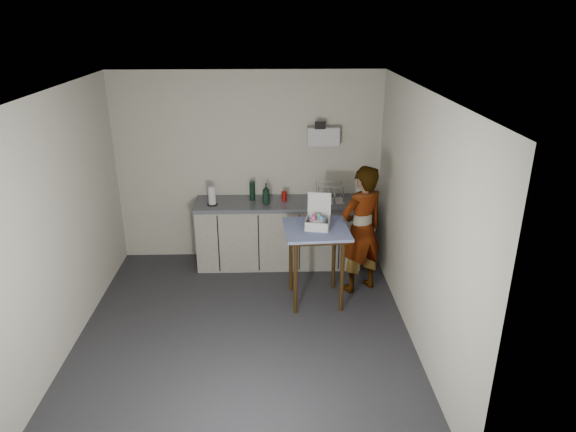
{
  "coord_description": "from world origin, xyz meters",
  "views": [
    {
      "loc": [
        0.33,
        -4.76,
        3.28
      ],
      "look_at": [
        0.49,
        0.45,
        1.2
      ],
      "focal_mm": 32.0,
      "sensor_mm": 36.0,
      "label": 1
    }
  ],
  "objects_px": {
    "soap_bottle": "(266,194)",
    "dish_rack": "(329,198)",
    "standing_man": "(361,230)",
    "paper_towel": "(212,196)",
    "bakery_box": "(318,220)",
    "kitchen_counter": "(279,235)",
    "soda_can": "(284,196)",
    "dark_bottle": "(252,191)",
    "side_table": "(316,238)"
  },
  "relations": [
    {
      "from": "soap_bottle",
      "to": "dish_rack",
      "type": "bearing_deg",
      "value": 3.13
    },
    {
      "from": "standing_man",
      "to": "dish_rack",
      "type": "distance_m",
      "value": 0.81
    },
    {
      "from": "paper_towel",
      "to": "bakery_box",
      "type": "relative_size",
      "value": 0.67
    },
    {
      "from": "bakery_box",
      "to": "soap_bottle",
      "type": "bearing_deg",
      "value": 135.14
    },
    {
      "from": "paper_towel",
      "to": "dish_rack",
      "type": "xyz_separation_m",
      "value": [
        1.55,
        0.06,
        -0.06
      ]
    },
    {
      "from": "kitchen_counter",
      "to": "soda_can",
      "type": "bearing_deg",
      "value": 22.41
    },
    {
      "from": "standing_man",
      "to": "dark_bottle",
      "type": "bearing_deg",
      "value": -59.66
    },
    {
      "from": "soda_can",
      "to": "dark_bottle",
      "type": "height_order",
      "value": "dark_bottle"
    },
    {
      "from": "standing_man",
      "to": "dish_rack",
      "type": "xyz_separation_m",
      "value": [
        -0.32,
        0.73,
        0.16
      ]
    },
    {
      "from": "bakery_box",
      "to": "side_table",
      "type": "bearing_deg",
      "value": -107.95
    },
    {
      "from": "bakery_box",
      "to": "soda_can",
      "type": "bearing_deg",
      "value": 121.13
    },
    {
      "from": "kitchen_counter",
      "to": "side_table",
      "type": "xyz_separation_m",
      "value": [
        0.43,
        -1.01,
        0.4
      ]
    },
    {
      "from": "side_table",
      "to": "dark_bottle",
      "type": "bearing_deg",
      "value": 121.89
    },
    {
      "from": "dish_rack",
      "to": "bakery_box",
      "type": "height_order",
      "value": "bakery_box"
    },
    {
      "from": "kitchen_counter",
      "to": "dish_rack",
      "type": "distance_m",
      "value": 0.87
    },
    {
      "from": "kitchen_counter",
      "to": "side_table",
      "type": "distance_m",
      "value": 1.17
    },
    {
      "from": "soap_bottle",
      "to": "bakery_box",
      "type": "relative_size",
      "value": 0.72
    },
    {
      "from": "kitchen_counter",
      "to": "soap_bottle",
      "type": "height_order",
      "value": "soap_bottle"
    },
    {
      "from": "side_table",
      "to": "standing_man",
      "type": "height_order",
      "value": "standing_man"
    },
    {
      "from": "dark_bottle",
      "to": "paper_towel",
      "type": "xyz_separation_m",
      "value": [
        -0.52,
        -0.17,
        -0.01
      ]
    },
    {
      "from": "standing_man",
      "to": "soap_bottle",
      "type": "xyz_separation_m",
      "value": [
        -1.16,
        0.68,
        0.24
      ]
    },
    {
      "from": "dark_bottle",
      "to": "kitchen_counter",
      "type": "bearing_deg",
      "value": -12.43
    },
    {
      "from": "side_table",
      "to": "soda_can",
      "type": "height_order",
      "value": "soda_can"
    },
    {
      "from": "paper_towel",
      "to": "dish_rack",
      "type": "distance_m",
      "value": 1.55
    },
    {
      "from": "soda_can",
      "to": "dish_rack",
      "type": "relative_size",
      "value": 0.36
    },
    {
      "from": "kitchen_counter",
      "to": "paper_towel",
      "type": "bearing_deg",
      "value": -174.13
    },
    {
      "from": "soap_bottle",
      "to": "dark_bottle",
      "type": "distance_m",
      "value": 0.24
    },
    {
      "from": "dark_bottle",
      "to": "soap_bottle",
      "type": "bearing_deg",
      "value": -39.46
    },
    {
      "from": "soap_bottle",
      "to": "soda_can",
      "type": "relative_size",
      "value": 2.09
    },
    {
      "from": "side_table",
      "to": "paper_towel",
      "type": "xyz_separation_m",
      "value": [
        -1.3,
        0.92,
        0.2
      ]
    },
    {
      "from": "kitchen_counter",
      "to": "paper_towel",
      "type": "relative_size",
      "value": 8.78
    },
    {
      "from": "kitchen_counter",
      "to": "dish_rack",
      "type": "bearing_deg",
      "value": -2.57
    },
    {
      "from": "side_table",
      "to": "dark_bottle",
      "type": "xyz_separation_m",
      "value": [
        -0.78,
        1.09,
        0.21
      ]
    },
    {
      "from": "soap_bottle",
      "to": "soda_can",
      "type": "xyz_separation_m",
      "value": [
        0.24,
        0.11,
        -0.07
      ]
    },
    {
      "from": "soap_bottle",
      "to": "soda_can",
      "type": "height_order",
      "value": "soap_bottle"
    },
    {
      "from": "kitchen_counter",
      "to": "side_table",
      "type": "bearing_deg",
      "value": -67.21
    },
    {
      "from": "soap_bottle",
      "to": "kitchen_counter",
      "type": "bearing_deg",
      "value": 24.92
    },
    {
      "from": "side_table",
      "to": "bakery_box",
      "type": "relative_size",
      "value": 2.49
    },
    {
      "from": "standing_man",
      "to": "paper_towel",
      "type": "bearing_deg",
      "value": -47.56
    },
    {
      "from": "soda_can",
      "to": "bakery_box",
      "type": "bearing_deg",
      "value": -70.27
    },
    {
      "from": "soda_can",
      "to": "soap_bottle",
      "type": "bearing_deg",
      "value": -155.87
    },
    {
      "from": "side_table",
      "to": "paper_towel",
      "type": "bearing_deg",
      "value": 141.03
    },
    {
      "from": "paper_towel",
      "to": "bakery_box",
      "type": "xyz_separation_m",
      "value": [
        1.31,
        -0.89,
        0.01
      ]
    },
    {
      "from": "kitchen_counter",
      "to": "standing_man",
      "type": "distance_m",
      "value": 1.31
    },
    {
      "from": "soap_bottle",
      "to": "soda_can",
      "type": "distance_m",
      "value": 0.27
    },
    {
      "from": "paper_towel",
      "to": "side_table",
      "type": "bearing_deg",
      "value": -35.36
    },
    {
      "from": "dish_rack",
      "to": "dark_bottle",
      "type": "bearing_deg",
      "value": 174.01
    },
    {
      "from": "standing_man",
      "to": "bakery_box",
      "type": "height_order",
      "value": "standing_man"
    },
    {
      "from": "standing_man",
      "to": "dish_rack",
      "type": "bearing_deg",
      "value": -94.0
    },
    {
      "from": "standing_man",
      "to": "soap_bottle",
      "type": "distance_m",
      "value": 1.37
    }
  ]
}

